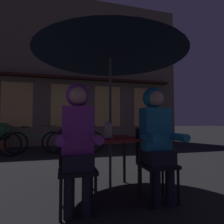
% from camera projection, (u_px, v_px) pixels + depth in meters
% --- Properties ---
extents(ground_plane, '(60.00, 60.00, 0.00)m').
position_uv_depth(ground_plane, '(110.00, 192.00, 2.51)').
color(ground_plane, black).
extents(cafe_table, '(0.72, 0.72, 0.74)m').
position_uv_depth(cafe_table, '(110.00, 145.00, 2.54)').
color(cafe_table, maroon).
rests_on(cafe_table, ground_plane).
extents(patio_umbrella, '(2.10, 2.10, 2.31)m').
position_uv_depth(patio_umbrella, '(110.00, 45.00, 2.61)').
color(patio_umbrella, '#4C4C51').
rests_on(patio_umbrella, ground_plane).
extents(lantern, '(0.11, 0.11, 0.23)m').
position_uv_depth(lantern, '(108.00, 129.00, 2.52)').
color(lantern, white).
rests_on(lantern, cafe_table).
extents(chair_left, '(0.40, 0.40, 0.87)m').
position_uv_depth(chair_left, '(77.00, 163.00, 2.06)').
color(chair_left, black).
rests_on(chair_left, ground_plane).
extents(chair_right, '(0.40, 0.40, 0.87)m').
position_uv_depth(chair_right, '(154.00, 159.00, 2.30)').
color(chair_right, black).
rests_on(chair_right, ground_plane).
extents(person_left_hooded, '(0.45, 0.56, 1.40)m').
position_uv_depth(person_left_hooded, '(78.00, 132.00, 2.02)').
color(person_left_hooded, black).
rests_on(person_left_hooded, ground_plane).
extents(person_right_hooded, '(0.45, 0.56, 1.40)m').
position_uv_depth(person_right_hooded, '(156.00, 131.00, 2.27)').
color(person_right_hooded, black).
rests_on(person_right_hooded, ground_plane).
extents(shopfront_building, '(10.00, 0.93, 6.20)m').
position_uv_depth(shopfront_building, '(65.00, 71.00, 7.73)').
color(shopfront_building, '#6B5B4C').
rests_on(shopfront_building, ground_plane).
extents(bicycle_second, '(1.68, 0.10, 0.84)m').
position_uv_depth(bicycle_second, '(35.00, 142.00, 5.43)').
color(bicycle_second, black).
rests_on(bicycle_second, ground_plane).
extents(bicycle_third, '(1.68, 0.13, 0.84)m').
position_uv_depth(bicycle_third, '(76.00, 142.00, 5.49)').
color(bicycle_third, black).
rests_on(bicycle_third, ground_plane).
extents(potted_plant, '(0.60, 0.60, 0.92)m').
position_uv_depth(potted_plant, '(3.00, 133.00, 6.29)').
color(potted_plant, brown).
rests_on(potted_plant, ground_plane).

